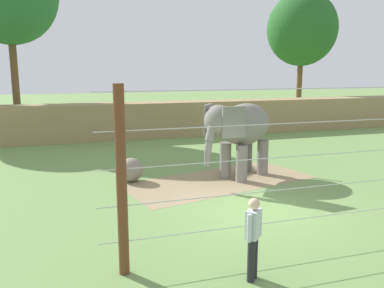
# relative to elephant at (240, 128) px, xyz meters

# --- Properties ---
(ground_plane) EXTENTS (120.00, 120.00, 0.00)m
(ground_plane) POSITION_rel_elephant_xyz_m (-1.06, -3.30, -1.89)
(ground_plane) COLOR #6B8E4C
(dirt_patch) EXTENTS (7.51, 4.69, 0.01)m
(dirt_patch) POSITION_rel_elephant_xyz_m (-0.90, -0.18, -1.89)
(dirt_patch) COLOR #937F5B
(dirt_patch) RESTS_ON ground
(embankment_wall) EXTENTS (36.00, 1.80, 2.10)m
(embankment_wall) POSITION_rel_elephant_xyz_m (-1.06, 10.14, -0.84)
(embankment_wall) COLOR #997F56
(embankment_wall) RESTS_ON ground
(elephant) EXTENTS (3.50, 2.71, 2.86)m
(elephant) POSITION_rel_elephant_xyz_m (0.00, 0.00, 0.00)
(elephant) COLOR gray
(elephant) RESTS_ON ground
(enrichment_ball) EXTENTS (0.88, 0.88, 0.88)m
(enrichment_ball) POSITION_rel_elephant_xyz_m (-4.01, 0.72, -1.46)
(enrichment_ball) COLOR gray
(enrichment_ball) RESTS_ON ground
(cable_fence) EXTENTS (9.27, 0.21, 3.81)m
(cable_fence) POSITION_rel_elephant_xyz_m (-1.06, -5.93, 0.03)
(cable_fence) COLOR brown
(cable_fence) RESTS_ON ground
(zookeeper) EXTENTS (0.47, 0.50, 1.67)m
(zookeeper) POSITION_rel_elephant_xyz_m (-2.84, -6.93, -0.97)
(zookeeper) COLOR #232328
(zookeeper) RESTS_ON ground
(tree_right_of_centre) EXTENTS (5.66, 5.66, 10.25)m
(tree_right_of_centre) POSITION_rel_elephant_xyz_m (12.48, 15.83, 5.36)
(tree_right_of_centre) COLOR brown
(tree_right_of_centre) RESTS_ON ground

